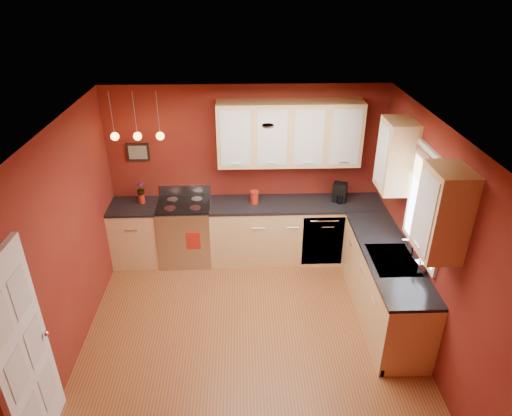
{
  "coord_description": "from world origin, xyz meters",
  "views": [
    {
      "loc": [
        -0.07,
        -4.11,
        4.0
      ],
      "look_at": [
        0.11,
        1.0,
        1.29
      ],
      "focal_mm": 32.0,
      "sensor_mm": 36.0,
      "label": 1
    }
  ],
  "objects_px": {
    "gas_range": "(186,231)",
    "red_canister": "(254,197)",
    "coffee_maker": "(340,193)",
    "sink": "(393,261)",
    "soap_pump": "(420,264)"
  },
  "relations": [
    {
      "from": "sink",
      "to": "soap_pump",
      "type": "distance_m",
      "value": 0.36
    },
    {
      "from": "soap_pump",
      "to": "sink",
      "type": "bearing_deg",
      "value": 128.73
    },
    {
      "from": "sink",
      "to": "coffee_maker",
      "type": "bearing_deg",
      "value": 102.67
    },
    {
      "from": "red_canister",
      "to": "gas_range",
      "type": "bearing_deg",
      "value": -179.3
    },
    {
      "from": "red_canister",
      "to": "soap_pump",
      "type": "distance_m",
      "value": 2.53
    },
    {
      "from": "gas_range",
      "to": "red_canister",
      "type": "height_order",
      "value": "red_canister"
    },
    {
      "from": "soap_pump",
      "to": "coffee_maker",
      "type": "bearing_deg",
      "value": 107.21
    },
    {
      "from": "sink",
      "to": "coffee_maker",
      "type": "relative_size",
      "value": 2.46
    },
    {
      "from": "coffee_maker",
      "to": "sink",
      "type": "bearing_deg",
      "value": -57.23
    },
    {
      "from": "gas_range",
      "to": "red_canister",
      "type": "relative_size",
      "value": 5.87
    },
    {
      "from": "sink",
      "to": "gas_range",
      "type": "bearing_deg",
      "value": 150.22
    },
    {
      "from": "gas_range",
      "to": "soap_pump",
      "type": "bearing_deg",
      "value": -31.91
    },
    {
      "from": "gas_range",
      "to": "coffee_maker",
      "type": "bearing_deg",
      "value": 0.6
    },
    {
      "from": "sink",
      "to": "coffee_maker",
      "type": "height_order",
      "value": "coffee_maker"
    },
    {
      "from": "coffee_maker",
      "to": "red_canister",
      "type": "bearing_deg",
      "value": -159.38
    }
  ]
}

